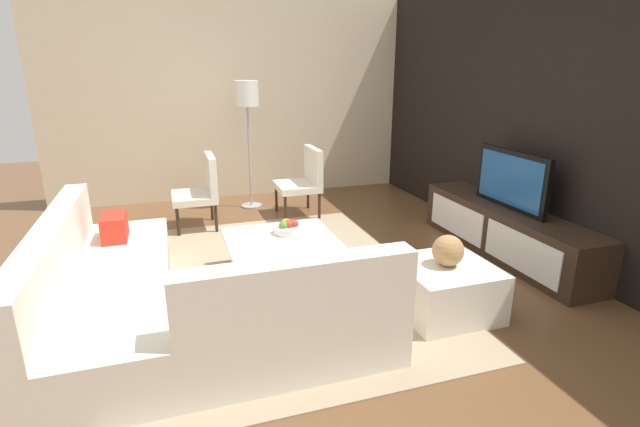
{
  "coord_description": "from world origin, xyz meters",
  "views": [
    {
      "loc": [
        3.71,
        -0.79,
        1.87
      ],
      "look_at": [
        -0.3,
        0.51,
        0.53
      ],
      "focal_mm": 26.43,
      "sensor_mm": 36.0,
      "label": 1
    }
  ],
  "objects_px": {
    "sectional_couch": "(166,299)",
    "coffee_table": "(283,259)",
    "decorative_ball": "(448,251)",
    "accent_chair_near": "(202,187)",
    "fruit_bowl": "(289,227)",
    "accent_chair_far": "(304,178)",
    "floor_lamp": "(247,102)",
    "media_console": "(505,231)",
    "ottoman": "(445,289)",
    "television": "(511,180)"
  },
  "relations": [
    {
      "from": "sectional_couch",
      "to": "coffee_table",
      "type": "distance_m",
      "value": 1.18
    },
    {
      "from": "sectional_couch",
      "to": "decorative_ball",
      "type": "bearing_deg",
      "value": 80.68
    },
    {
      "from": "accent_chair_near",
      "to": "fruit_bowl",
      "type": "bearing_deg",
      "value": 23.78
    },
    {
      "from": "fruit_bowl",
      "to": "accent_chair_far",
      "type": "bearing_deg",
      "value": 159.12
    },
    {
      "from": "floor_lamp",
      "to": "decorative_ball",
      "type": "bearing_deg",
      "value": 15.43
    },
    {
      "from": "accent_chair_near",
      "to": "decorative_ball",
      "type": "xyz_separation_m",
      "value": [
        2.68,
        1.61,
        0.03
      ]
    },
    {
      "from": "floor_lamp",
      "to": "decorative_ball",
      "type": "xyz_separation_m",
      "value": [
        3.35,
        0.93,
        -0.89
      ]
    },
    {
      "from": "media_console",
      "to": "ottoman",
      "type": "relative_size",
      "value": 3.19
    },
    {
      "from": "ottoman",
      "to": "television",
      "type": "bearing_deg",
      "value": 124.56
    },
    {
      "from": "television",
      "to": "decorative_ball",
      "type": "distance_m",
      "value": 1.53
    },
    {
      "from": "media_console",
      "to": "coffee_table",
      "type": "bearing_deg",
      "value": -92.49
    },
    {
      "from": "floor_lamp",
      "to": "coffee_table",
      "type": "bearing_deg",
      "value": -3.21
    },
    {
      "from": "floor_lamp",
      "to": "accent_chair_far",
      "type": "bearing_deg",
      "value": 46.79
    },
    {
      "from": "floor_lamp",
      "to": "ottoman",
      "type": "bearing_deg",
      "value": 15.43
    },
    {
      "from": "television",
      "to": "sectional_couch",
      "type": "relative_size",
      "value": 0.4
    },
    {
      "from": "decorative_ball",
      "to": "ottoman",
      "type": "bearing_deg",
      "value": 0.0
    },
    {
      "from": "sectional_couch",
      "to": "television",
      "type": "bearing_deg",
      "value": 98.82
    },
    {
      "from": "fruit_bowl",
      "to": "decorative_ball",
      "type": "xyz_separation_m",
      "value": [
        1.13,
        0.96,
        0.09
      ]
    },
    {
      "from": "floor_lamp",
      "to": "accent_chair_near",
      "type": "bearing_deg",
      "value": -45.67
    },
    {
      "from": "sectional_couch",
      "to": "accent_chair_far",
      "type": "bearing_deg",
      "value": 144.67
    },
    {
      "from": "floor_lamp",
      "to": "accent_chair_far",
      "type": "relative_size",
      "value": 1.93
    },
    {
      "from": "coffee_table",
      "to": "floor_lamp",
      "type": "relative_size",
      "value": 0.62
    },
    {
      "from": "accent_chair_far",
      "to": "decorative_ball",
      "type": "relative_size",
      "value": 3.6
    },
    {
      "from": "coffee_table",
      "to": "accent_chair_far",
      "type": "bearing_deg",
      "value": 158.29
    },
    {
      "from": "television",
      "to": "accent_chair_far",
      "type": "bearing_deg",
      "value": -141.13
    },
    {
      "from": "coffee_table",
      "to": "decorative_ball",
      "type": "relative_size",
      "value": 4.31
    },
    {
      "from": "television",
      "to": "sectional_couch",
      "type": "xyz_separation_m",
      "value": [
        0.51,
        -3.3,
        -0.51
      ]
    },
    {
      "from": "coffee_table",
      "to": "floor_lamp",
      "type": "bearing_deg",
      "value": 176.79
    },
    {
      "from": "sectional_couch",
      "to": "floor_lamp",
      "type": "height_order",
      "value": "floor_lamp"
    },
    {
      "from": "television",
      "to": "coffee_table",
      "type": "distance_m",
      "value": 2.37
    },
    {
      "from": "accent_chair_far",
      "to": "decorative_ball",
      "type": "height_order",
      "value": "accent_chair_far"
    },
    {
      "from": "media_console",
      "to": "floor_lamp",
      "type": "relative_size",
      "value": 1.33
    },
    {
      "from": "sectional_couch",
      "to": "floor_lamp",
      "type": "distance_m",
      "value": 3.42
    },
    {
      "from": "coffee_table",
      "to": "decorative_ball",
      "type": "bearing_deg",
      "value": 48.08
    },
    {
      "from": "sectional_couch",
      "to": "ottoman",
      "type": "relative_size",
      "value": 3.51
    },
    {
      "from": "media_console",
      "to": "accent_chair_near",
      "type": "height_order",
      "value": "accent_chair_near"
    },
    {
      "from": "coffee_table",
      "to": "fruit_bowl",
      "type": "relative_size",
      "value": 3.72
    },
    {
      "from": "floor_lamp",
      "to": "media_console",
      "type": "bearing_deg",
      "value": 40.82
    },
    {
      "from": "decorative_ball",
      "to": "accent_chair_far",
      "type": "bearing_deg",
      "value": -173.31
    },
    {
      "from": "fruit_bowl",
      "to": "television",
      "type": "bearing_deg",
      "value": 82.78
    },
    {
      "from": "fruit_bowl",
      "to": "sectional_couch",
      "type": "bearing_deg",
      "value": -54.4
    },
    {
      "from": "accent_chair_near",
      "to": "ottoman",
      "type": "height_order",
      "value": "accent_chair_near"
    },
    {
      "from": "accent_chair_near",
      "to": "accent_chair_far",
      "type": "height_order",
      "value": "same"
    },
    {
      "from": "sectional_couch",
      "to": "decorative_ball",
      "type": "distance_m",
      "value": 2.11
    },
    {
      "from": "decorative_ball",
      "to": "floor_lamp",
      "type": "bearing_deg",
      "value": -164.57
    },
    {
      "from": "television",
      "to": "floor_lamp",
      "type": "bearing_deg",
      "value": -139.17
    },
    {
      "from": "sectional_couch",
      "to": "accent_chair_far",
      "type": "xyz_separation_m",
      "value": [
        -2.45,
        1.74,
        0.21
      ]
    },
    {
      "from": "fruit_bowl",
      "to": "accent_chair_far",
      "type": "distance_m",
      "value": 1.78
    },
    {
      "from": "media_console",
      "to": "decorative_ball",
      "type": "xyz_separation_m",
      "value": [
        0.85,
        -1.24,
        0.27
      ]
    },
    {
      "from": "coffee_table",
      "to": "decorative_ball",
      "type": "xyz_separation_m",
      "value": [
        0.95,
        1.06,
        0.32
      ]
    }
  ]
}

